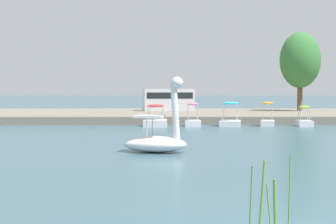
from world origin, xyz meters
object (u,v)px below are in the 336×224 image
Objects in this scene: pedal_boat_pink at (193,119)px; tree_sapling_by_fence at (300,60)px; swan_boat at (157,138)px; pedal_boat_lime at (304,121)px; pedal_boat_orange at (267,119)px; pedal_boat_red at (155,120)px; parked_van at (168,99)px; pedal_boat_cyan at (230,120)px.

pedal_boat_pink is 0.27× the size of tree_sapling_by_fence.
pedal_boat_lime is at bearing 56.93° from swan_boat.
pedal_boat_orange is 7.47m from pedal_boat_red.
parked_van is (-8.72, 14.02, 1.24)m from pedal_boat_lime.
pedal_boat_orange is 5.02m from pedal_boat_pink.
parked_van is at bearing 95.55° from pedal_boat_pink.
pedal_boat_red is at bearing -94.56° from parked_van.
pedal_boat_orange is 0.27× the size of tree_sapling_by_fence.
pedal_boat_red is (-4.96, -0.03, -0.02)m from pedal_boat_cyan.
pedal_boat_lime is 4.87m from pedal_boat_cyan.
pedal_boat_orange is (-2.36, 0.37, 0.10)m from pedal_boat_lime.
pedal_boat_pink is 0.39× the size of parked_van.
pedal_boat_pink is (-2.50, -0.08, 0.03)m from pedal_boat_cyan.
pedal_boat_orange is 0.82× the size of pedal_boat_cyan.
tree_sapling_by_fence reaches higher than pedal_boat_cyan.
pedal_boat_lime is (9.69, 14.88, -0.15)m from swan_boat.
pedal_boat_pink is at bearing -84.45° from parked_van.
parked_van is at bearing 88.07° from swan_boat.
pedal_boat_pink is at bearing -178.06° from pedal_boat_cyan.
pedal_boat_lime is 2.39m from pedal_boat_orange.
pedal_boat_orange is at bearing 171.06° from pedal_boat_lime.
tree_sapling_by_fence is (10.58, 12.96, 4.67)m from pedal_boat_pink.
pedal_boat_pink is at bearing -129.24° from tree_sapling_by_fence.
pedal_boat_pink is 2.46m from pedal_boat_red.
tree_sapling_by_fence reaches higher than pedal_boat_lime.
pedal_boat_lime is at bearing -0.97° from pedal_boat_red.
parked_van reaches higher than pedal_boat_pink.
swan_boat reaches higher than pedal_boat_orange.
pedal_boat_cyan reaches higher than pedal_boat_orange.
pedal_boat_red is 0.33× the size of tree_sapling_by_fence.
pedal_boat_orange reaches higher than pedal_boat_lime.
parked_van is (1.11, 13.86, 1.21)m from pedal_boat_red.
swan_boat is at bearing -115.67° from pedal_boat_orange.
pedal_boat_red is at bearing 90.51° from swan_boat.
swan_boat is at bearing -98.81° from pedal_boat_pink.
swan_boat is 31.13m from tree_sapling_by_fence.
tree_sapling_by_fence reaches higher than pedal_boat_red.
parked_van reaches higher than pedal_boat_orange.
pedal_boat_cyan is at bearing -175.97° from pedal_boat_orange.
swan_boat is 0.59× the size of parked_van.
swan_boat is 1.19× the size of pedal_boat_red.
swan_boat reaches higher than pedal_boat_red.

